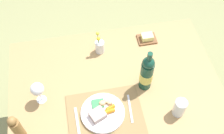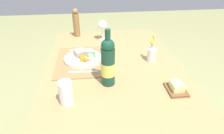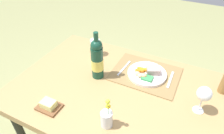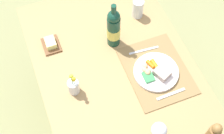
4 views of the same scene
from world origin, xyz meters
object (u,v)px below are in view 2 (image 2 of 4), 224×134
at_px(fork, 81,50).
at_px(dinner_plate, 83,57).
at_px(wine_glass, 102,26).
at_px(knife, 83,72).
at_px(wine_bottle, 108,63).
at_px(butter_dish, 176,88).
at_px(water_tumbler, 66,94).
at_px(dining_table, 114,75).
at_px(pepper_mill, 76,23).
at_px(flower_vase, 152,54).

bearing_deg(fork, dinner_plate, 6.71).
height_order(dinner_plate, wine_glass, wine_glass).
height_order(knife, wine_bottle, wine_bottle).
xyz_separation_m(dinner_plate, knife, (0.17, 0.00, -0.01)).
relative_size(knife, butter_dish, 1.42).
bearing_deg(knife, fork, -171.71).
xyz_separation_m(wine_bottle, water_tumbler, (0.14, -0.22, -0.08)).
relative_size(dining_table, butter_dish, 10.16).
xyz_separation_m(wine_glass, pepper_mill, (-0.11, -0.22, -0.01)).
distance_m(dinner_plate, knife, 0.17).
xyz_separation_m(wine_glass, butter_dish, (0.75, 0.35, -0.11)).
bearing_deg(butter_dish, fork, -136.38).
bearing_deg(butter_dish, pepper_mill, -146.67).
height_order(wine_bottle, pepper_mill, wine_bottle).
height_order(dining_table, flower_vase, flower_vase).
bearing_deg(fork, wine_bottle, 19.27).
xyz_separation_m(flower_vase, wine_bottle, (0.23, -0.32, 0.08)).
bearing_deg(butter_dish, dinner_plate, -128.49).
bearing_deg(butter_dish, knife, -115.00).
xyz_separation_m(wine_glass, water_tumbler, (0.79, -0.23, -0.07)).
xyz_separation_m(flower_vase, water_tumbler, (0.38, -0.54, 0.00)).
bearing_deg(flower_vase, wine_glass, -143.17).
height_order(dining_table, pepper_mill, pepper_mill).
height_order(flower_vase, wine_bottle, wine_bottle).
bearing_deg(water_tumbler, dinner_plate, 170.39).
bearing_deg(wine_bottle, butter_dish, 73.09).
height_order(knife, pepper_mill, pepper_mill).
bearing_deg(wine_bottle, water_tumbler, -56.69).
distance_m(dinner_plate, wine_glass, 0.40).
distance_m(dinner_plate, pepper_mill, 0.47).
bearing_deg(flower_vase, dining_table, -79.09).
bearing_deg(wine_glass, dinner_plate, -24.75).
bearing_deg(water_tumbler, knife, 164.69).
bearing_deg(flower_vase, wine_bottle, -54.12).
distance_m(fork, pepper_mill, 0.33).
relative_size(pepper_mill, water_tumbler, 1.94).
relative_size(dining_table, flower_vase, 6.89).
relative_size(knife, pepper_mill, 0.75).
xyz_separation_m(fork, water_tumbler, (0.59, -0.05, 0.05)).
height_order(fork, water_tumbler, water_tumbler).
relative_size(dinner_plate, wine_glass, 1.53).
bearing_deg(butter_dish, flower_vase, -173.25).
height_order(wine_glass, pepper_mill, pepper_mill).
height_order(butter_dish, pepper_mill, pepper_mill).
height_order(wine_glass, butter_dish, wine_glass).
height_order(fork, wine_bottle, wine_bottle).
bearing_deg(dining_table, knife, -74.78).
distance_m(dining_table, wine_glass, 0.50).
bearing_deg(knife, water_tumbler, -10.85).
xyz_separation_m(dinner_plate, water_tumbler, (0.44, -0.07, 0.03)).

